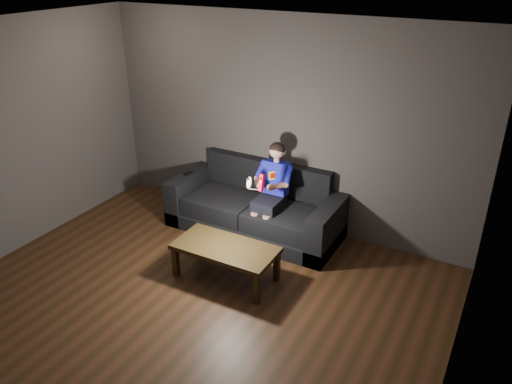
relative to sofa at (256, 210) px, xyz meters
The scene contains 10 objects.
floor 2.14m from the sofa, 85.77° to the right, with size 5.00×5.00×0.00m, color black.
back_wall 1.15m from the sofa, 67.78° to the left, with size 5.00×0.04×2.70m, color #413937.
right_wall 3.56m from the sofa, 38.55° to the right, with size 0.04×5.00×2.70m, color #413937.
ceiling 3.22m from the sofa, 85.77° to the right, with size 5.00×5.00×0.02m, color white.
sofa is the anchor object (origin of this frame).
child 0.52m from the sofa, 13.20° to the right, with size 0.46×0.57×1.14m.
wii_remote_red 0.90m from the sofa, 55.68° to the right, with size 0.07×0.08×0.20m.
nunchuk_white 0.82m from the sofa, 70.38° to the right, with size 0.07×0.10×0.16m.
wii_remote_black 1.06m from the sofa, behind, with size 0.05×0.14×0.03m.
coffee_table 1.15m from the sofa, 78.25° to the right, with size 1.14×0.58×0.41m.
Camera 1 is at (2.61, -2.91, 3.31)m, focal length 35.00 mm.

